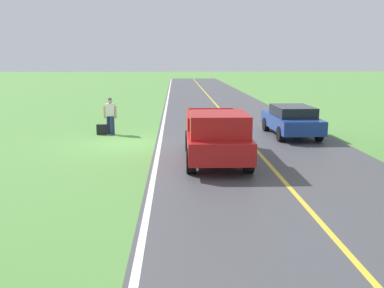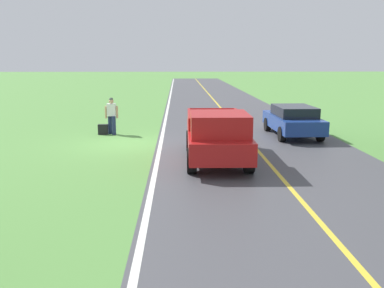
{
  "view_description": "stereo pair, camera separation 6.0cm",
  "coord_description": "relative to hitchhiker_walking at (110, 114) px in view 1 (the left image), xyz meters",
  "views": [
    {
      "loc": [
        -2.06,
        17.88,
        3.54
      ],
      "look_at": [
        -2.45,
        7.96,
        1.56
      ],
      "focal_mm": 40.28,
      "sensor_mm": 36.0,
      "label": 1
    },
    {
      "loc": [
        -2.12,
        17.88,
        3.54
      ],
      "look_at": [
        -2.45,
        7.96,
        1.56
      ],
      "focal_mm": 40.28,
      "sensor_mm": 36.0,
      "label": 2
    }
  ],
  "objects": [
    {
      "name": "suitcase_carried",
      "position": [
        0.42,
        0.08,
        -0.74
      ],
      "size": [
        0.46,
        0.2,
        0.49
      ],
      "primitive_type": "cube",
      "rotation": [
        0.0,
        0.0,
        1.57
      ],
      "color": "black",
      "rests_on": "ground"
    },
    {
      "name": "sedan_near_oncoming",
      "position": [
        -8.43,
        0.74,
        -0.23
      ],
      "size": [
        2.0,
        4.44,
        1.41
      ],
      "color": "navy",
      "rests_on": "ground"
    },
    {
      "name": "lane_centre_line",
      "position": [
        -6.24,
        2.4,
        -0.98
      ],
      "size": [
        0.14,
        117.6,
        0.0
      ],
      "primitive_type": "cube",
      "color": "gold",
      "rests_on": "ground"
    },
    {
      "name": "ground_plane",
      "position": [
        -1.01,
        2.4,
        -0.98
      ],
      "size": [
        200.0,
        200.0,
        0.0
      ],
      "primitive_type": "plane",
      "color": "#568E42"
    },
    {
      "name": "hitchhiker_walking",
      "position": [
        0.0,
        0.0,
        0.0
      ],
      "size": [
        0.62,
        0.51,
        1.75
      ],
      "color": "navy",
      "rests_on": "ground"
    },
    {
      "name": "pickup_truck_passing",
      "position": [
        -4.47,
        5.76,
        -0.01
      ],
      "size": [
        2.16,
        5.43,
        1.82
      ],
      "color": "#B21919",
      "rests_on": "ground"
    },
    {
      "name": "lane_edge_line",
      "position": [
        -2.39,
        2.4,
        -0.98
      ],
      "size": [
        0.16,
        117.6,
        0.0
      ],
      "primitive_type": "cube",
      "color": "silver",
      "rests_on": "ground"
    },
    {
      "name": "road_surface",
      "position": [
        -6.24,
        2.4,
        -0.98
      ],
      "size": [
        8.07,
        120.0,
        0.0
      ],
      "primitive_type": "cube",
      "color": "#47474C",
      "rests_on": "ground"
    }
  ]
}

